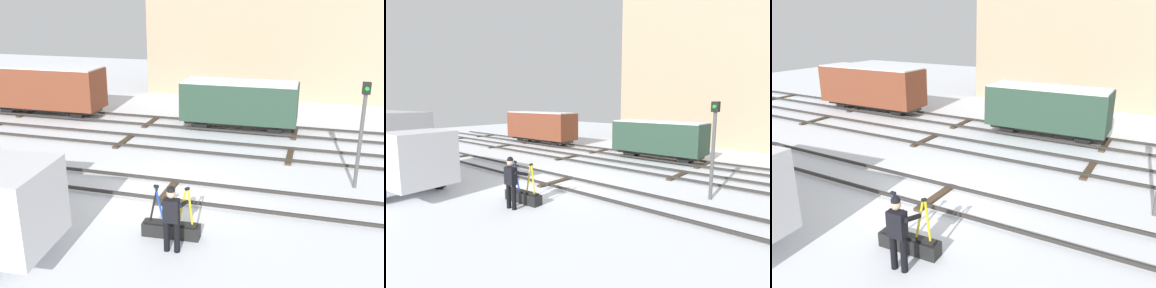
# 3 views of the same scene
# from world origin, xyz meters

# --- Properties ---
(ground_plane) EXTENTS (60.00, 60.00, 0.00)m
(ground_plane) POSITION_xyz_m (0.00, 0.00, 0.00)
(ground_plane) COLOR silver
(track_main_line) EXTENTS (44.00, 1.94, 0.18)m
(track_main_line) POSITION_xyz_m (0.00, 0.00, 0.11)
(track_main_line) COLOR #2D2B28
(track_main_line) RESTS_ON ground_plane
(track_siding_near) EXTENTS (44.00, 1.94, 0.18)m
(track_siding_near) POSITION_xyz_m (0.00, 4.47, 0.11)
(track_siding_near) COLOR #2D2B28
(track_siding_near) RESTS_ON ground_plane
(track_siding_far) EXTENTS (44.00, 1.94, 0.18)m
(track_siding_far) POSITION_xyz_m (0.00, 7.67, 0.11)
(track_siding_far) COLOR #2D2B28
(track_siding_far) RESTS_ON ground_plane
(switch_lever_frame) EXTENTS (1.54, 0.45, 1.45)m
(switch_lever_frame) POSITION_xyz_m (0.97, -2.55, 0.25)
(switch_lever_frame) COLOR black
(switch_lever_frame) RESTS_ON ground_plane
(rail_worker) EXTENTS (0.56, 0.68, 1.74)m
(rail_worker) POSITION_xyz_m (1.21, -3.20, 0.98)
(rail_worker) COLOR black
(rail_worker) RESTS_ON ground_plane
(delivery_truck) EXTENTS (6.37, 2.90, 3.08)m
(delivery_truck) POSITION_xyz_m (-4.42, -4.98, 1.71)
(delivery_truck) COLOR silver
(delivery_truck) RESTS_ON ground_plane
(signal_post) EXTENTS (0.24, 0.32, 3.49)m
(signal_post) POSITION_xyz_m (5.78, 2.07, 2.16)
(signal_post) COLOR #4C4C4C
(signal_post) RESTS_ON ground_plane
(apartment_building) EXTENTS (15.80, 6.89, 12.74)m
(apartment_building) POSITION_xyz_m (1.42, 17.95, 6.37)
(apartment_building) COLOR tan
(apartment_building) RESTS_ON ground_plane
(freight_car_near_switch) EXTENTS (6.32, 2.02, 2.58)m
(freight_car_near_switch) POSITION_xyz_m (-9.44, 7.67, 1.47)
(freight_car_near_switch) COLOR #2D2B28
(freight_car_near_switch) RESTS_ON ground_plane
(freight_car_back_track) EXTENTS (5.33, 2.03, 2.30)m
(freight_car_back_track) POSITION_xyz_m (0.92, 7.67, 1.33)
(freight_car_back_track) COLOR #2D2B28
(freight_car_back_track) RESTS_ON ground_plane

